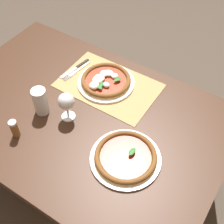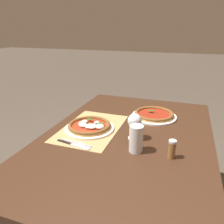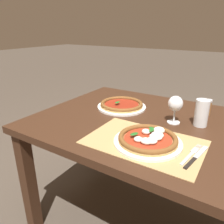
# 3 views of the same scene
# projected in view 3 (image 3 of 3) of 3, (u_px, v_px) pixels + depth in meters

# --- Properties ---
(dining_table) EXTENTS (1.46, 0.98, 0.74)m
(dining_table) POSITION_uv_depth(u_px,v_px,m) (163.00, 139.00, 1.23)
(dining_table) COLOR #382114
(dining_table) RESTS_ON ground
(paper_placemat) EXTENTS (0.53, 0.34, 0.00)m
(paper_placemat) POSITION_uv_depth(u_px,v_px,m) (144.00, 142.00, 1.01)
(paper_placemat) COLOR #A88451
(paper_placemat) RESTS_ON dining_table
(pizza_near) EXTENTS (0.31, 0.31, 0.05)m
(pizza_near) POSITION_uv_depth(u_px,v_px,m) (148.00, 139.00, 0.99)
(pizza_near) COLOR white
(pizza_near) RESTS_ON paper_placemat
(pizza_far) EXTENTS (0.32, 0.32, 0.04)m
(pizza_far) POSITION_uv_depth(u_px,v_px,m) (122.00, 105.00, 1.43)
(pizza_far) COLOR white
(pizza_far) RESTS_ON dining_table
(wine_glass) EXTENTS (0.08, 0.08, 0.16)m
(wine_glass) POSITION_uv_depth(u_px,v_px,m) (175.00, 105.00, 1.18)
(wine_glass) COLOR silver
(wine_glass) RESTS_ON dining_table
(pint_glass) EXTENTS (0.07, 0.07, 0.15)m
(pint_glass) POSITION_uv_depth(u_px,v_px,m) (201.00, 113.00, 1.16)
(pint_glass) COLOR silver
(pint_glass) RESTS_ON dining_table
(fork) EXTENTS (0.05, 0.20, 0.00)m
(fork) POSITION_uv_depth(u_px,v_px,m) (191.00, 154.00, 0.90)
(fork) COLOR #B7B7BC
(fork) RESTS_ON paper_placemat
(knife) EXTENTS (0.05, 0.21, 0.01)m
(knife) POSITION_uv_depth(u_px,v_px,m) (196.00, 157.00, 0.89)
(knife) COLOR black
(knife) RESTS_ON paper_placemat
(pepper_shaker) EXTENTS (0.04, 0.04, 0.10)m
(pepper_shaker) POSITION_uv_depth(u_px,v_px,m) (208.00, 107.00, 1.30)
(pepper_shaker) COLOR brown
(pepper_shaker) RESTS_ON dining_table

